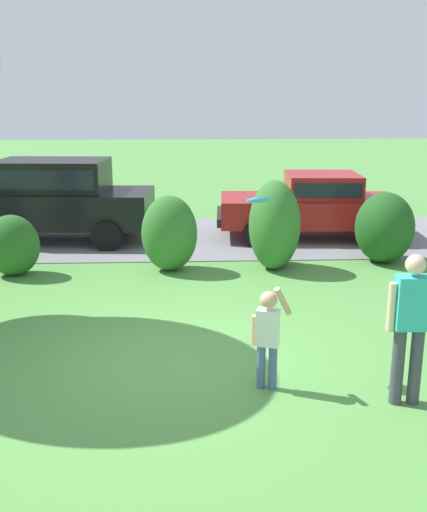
# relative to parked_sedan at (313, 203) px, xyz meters

# --- Properties ---
(ground_plane) EXTENTS (80.00, 80.00, 0.00)m
(ground_plane) POSITION_rel_parked_sedan_xyz_m (-3.19, -6.83, -0.85)
(ground_plane) COLOR #518E42
(driveway_strip) EXTENTS (28.00, 4.40, 0.02)m
(driveway_strip) POSITION_rel_parked_sedan_xyz_m (-3.19, 0.10, -0.84)
(driveway_strip) COLOR slate
(driveway_strip) RESTS_ON ground
(shrub_centre_left) EXTENTS (1.04, 0.85, 1.18)m
(shrub_centre_left) POSITION_rel_parked_sedan_xyz_m (-6.37, -2.88, -0.26)
(shrub_centre_left) COLOR #286023
(shrub_centre_left) RESTS_ON ground
(shrub_centre) EXTENTS (1.09, 0.95, 1.50)m
(shrub_centre) POSITION_rel_parked_sedan_xyz_m (-3.37, -2.68, -0.10)
(shrub_centre) COLOR #33702B
(shrub_centre) RESTS_ON ground
(shrub_centre_right) EXTENTS (1.01, 1.23, 1.78)m
(shrub_centre_right) POSITION_rel_parked_sedan_xyz_m (-1.30, -2.62, -0.04)
(shrub_centre_right) COLOR #33702B
(shrub_centre_right) RESTS_ON ground
(shrub_far_end) EXTENTS (1.20, 1.25, 1.46)m
(shrub_far_end) POSITION_rel_parked_sedan_xyz_m (1.03, -2.26, -0.12)
(shrub_far_end) COLOR #1E511C
(shrub_far_end) RESTS_ON ground
(parked_sedan) EXTENTS (4.49, 2.28, 1.56)m
(parked_sedan) POSITION_rel_parked_sedan_xyz_m (0.00, 0.00, 0.00)
(parked_sedan) COLOR maroon
(parked_sedan) RESTS_ON ground
(parked_suv) EXTENTS (4.82, 2.35, 1.92)m
(parked_suv) POSITION_rel_parked_sedan_xyz_m (-6.13, -0.04, 0.23)
(parked_suv) COLOR black
(parked_suv) RESTS_ON ground
(child_thrower) EXTENTS (0.48, 0.23, 1.29)m
(child_thrower) POSITION_rel_parked_sedan_xyz_m (-2.11, -7.72, -0.13)
(child_thrower) COLOR #4C608C
(child_thrower) RESTS_ON ground
(frisbee) EXTENTS (0.29, 0.27, 0.14)m
(frisbee) POSITION_rel_parked_sedan_xyz_m (-2.18, -7.17, 1.33)
(frisbee) COLOR #337FDB
(adult_onlooker) EXTENTS (0.53, 0.23, 1.74)m
(adult_onlooker) POSITION_rel_parked_sedan_xyz_m (-0.60, -8.15, 0.13)
(adult_onlooker) COLOR #3F3F4C
(adult_onlooker) RESTS_ON ground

